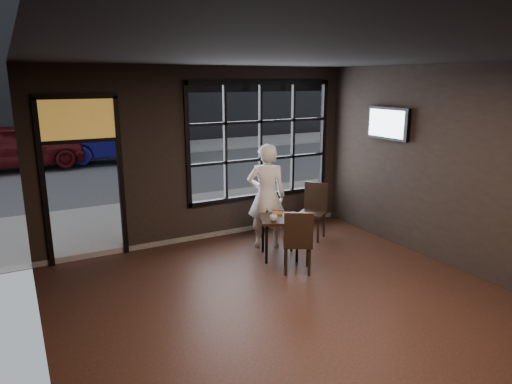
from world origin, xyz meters
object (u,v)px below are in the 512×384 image
man (266,196)px  navy_car (120,140)px  cafe_table (280,237)px  chair_near (298,240)px

man → navy_car: size_ratio=0.43×
cafe_table → navy_car: navy_car is taller
chair_near → navy_car: (-0.27, 11.19, 0.31)m
cafe_table → navy_car: 10.57m
chair_near → man: size_ratio=0.54×
cafe_table → chair_near: bearing=-72.7°
chair_near → navy_car: bearing=-58.3°
man → navy_car: bearing=-61.3°
man → navy_car: man is taller
man → navy_car: (-0.40, 9.98, -0.12)m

